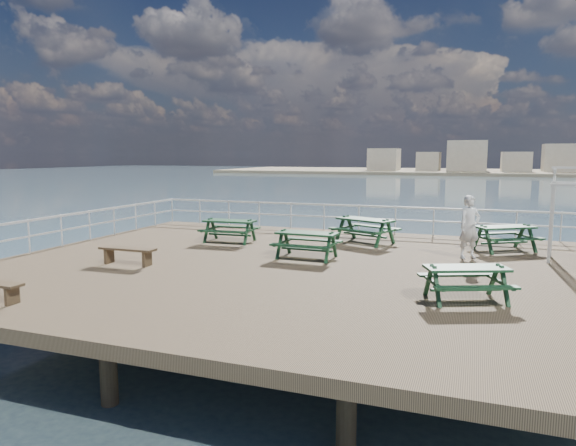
{
  "coord_description": "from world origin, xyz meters",
  "views": [
    {
      "loc": [
        4.4,
        -13.65,
        3.13
      ],
      "look_at": [
        -0.8,
        0.59,
        1.1
      ],
      "focal_mm": 32.0,
      "sensor_mm": 36.0,
      "label": 1
    }
  ],
  "objects_px": {
    "picnic_table_c": "(505,233)",
    "flat_bench_near": "(128,252)",
    "picnic_table_a": "(230,226)",
    "picnic_table_b": "(365,225)",
    "picnic_table_d": "(307,239)",
    "person": "(470,227)",
    "picnic_table_e": "(466,276)"
  },
  "relations": [
    {
      "from": "picnic_table_d",
      "to": "picnic_table_e",
      "type": "height_order",
      "value": "picnic_table_d"
    },
    {
      "from": "picnic_table_a",
      "to": "picnic_table_e",
      "type": "distance_m",
      "value": 9.57
    },
    {
      "from": "picnic_table_b",
      "to": "picnic_table_e",
      "type": "xyz_separation_m",
      "value": [
        3.53,
        -6.48,
        -0.09
      ]
    },
    {
      "from": "picnic_table_e",
      "to": "person",
      "type": "xyz_separation_m",
      "value": [
        -0.01,
        4.86,
        0.42
      ]
    },
    {
      "from": "picnic_table_b",
      "to": "person",
      "type": "bearing_deg",
      "value": -1.81
    },
    {
      "from": "picnic_table_b",
      "to": "person",
      "type": "xyz_separation_m",
      "value": [
        3.52,
        -1.62,
        0.33
      ]
    },
    {
      "from": "picnic_table_c",
      "to": "person",
      "type": "distance_m",
      "value": 2.07
    },
    {
      "from": "person",
      "to": "flat_bench_near",
      "type": "bearing_deg",
      "value": 169.29
    },
    {
      "from": "picnic_table_e",
      "to": "picnic_table_b",
      "type": "bearing_deg",
      "value": 96.33
    },
    {
      "from": "flat_bench_near",
      "to": "person",
      "type": "distance_m",
      "value": 10.13
    },
    {
      "from": "picnic_table_d",
      "to": "person",
      "type": "height_order",
      "value": "person"
    },
    {
      "from": "picnic_table_e",
      "to": "flat_bench_near",
      "type": "bearing_deg",
      "value": 154.49
    },
    {
      "from": "picnic_table_a",
      "to": "picnic_table_b",
      "type": "distance_m",
      "value": 4.84
    },
    {
      "from": "picnic_table_c",
      "to": "picnic_table_d",
      "type": "distance_m",
      "value": 6.64
    },
    {
      "from": "picnic_table_a",
      "to": "picnic_table_b",
      "type": "height_order",
      "value": "picnic_table_b"
    },
    {
      "from": "flat_bench_near",
      "to": "person",
      "type": "relative_size",
      "value": 0.9
    },
    {
      "from": "picnic_table_a",
      "to": "picnic_table_b",
      "type": "relative_size",
      "value": 0.77
    },
    {
      "from": "picnic_table_a",
      "to": "picnic_table_b",
      "type": "xyz_separation_m",
      "value": [
        4.62,
        1.45,
        0.06
      ]
    },
    {
      "from": "picnic_table_a",
      "to": "picnic_table_c",
      "type": "relative_size",
      "value": 0.8
    },
    {
      "from": "flat_bench_near",
      "to": "picnic_table_b",
      "type": "bearing_deg",
      "value": 45.83
    },
    {
      "from": "picnic_table_a",
      "to": "person",
      "type": "distance_m",
      "value": 8.15
    },
    {
      "from": "picnic_table_c",
      "to": "flat_bench_near",
      "type": "height_order",
      "value": "picnic_table_c"
    },
    {
      "from": "picnic_table_a",
      "to": "picnic_table_d",
      "type": "bearing_deg",
      "value": -30.37
    },
    {
      "from": "picnic_table_b",
      "to": "flat_bench_near",
      "type": "distance_m",
      "value": 8.19
    },
    {
      "from": "picnic_table_c",
      "to": "picnic_table_d",
      "type": "bearing_deg",
      "value": 178.55
    },
    {
      "from": "picnic_table_b",
      "to": "picnic_table_c",
      "type": "bearing_deg",
      "value": 24.21
    },
    {
      "from": "picnic_table_a",
      "to": "picnic_table_e",
      "type": "bearing_deg",
      "value": -34.62
    },
    {
      "from": "picnic_table_d",
      "to": "picnic_table_e",
      "type": "xyz_separation_m",
      "value": [
        4.64,
        -3.21,
        -0.04
      ]
    },
    {
      "from": "picnic_table_e",
      "to": "flat_bench_near",
      "type": "relative_size",
      "value": 1.24
    },
    {
      "from": "picnic_table_c",
      "to": "person",
      "type": "relative_size",
      "value": 1.26
    },
    {
      "from": "picnic_table_a",
      "to": "person",
      "type": "xyz_separation_m",
      "value": [
        8.14,
        -0.17,
        0.38
      ]
    },
    {
      "from": "picnic_table_e",
      "to": "person",
      "type": "bearing_deg",
      "value": 67.88
    }
  ]
}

